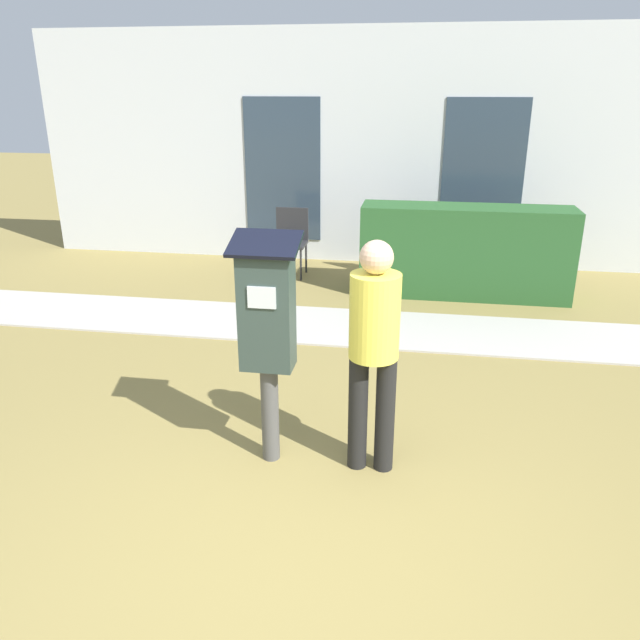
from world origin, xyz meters
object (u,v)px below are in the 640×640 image
object	(u,v)px
parking_meter	(267,322)
outdoor_chair_left	(291,236)
person_standing	(374,341)
outdoor_chair_right	(497,246)
outdoor_chair_middle	(391,239)

from	to	relation	value
parking_meter	outdoor_chair_left	distance (m)	4.57
person_standing	outdoor_chair_right	bearing A→B (deg)	55.97
outdoor_chair_right	parking_meter	bearing A→B (deg)	-90.36
outdoor_chair_right	outdoor_chair_left	bearing A→B (deg)	-159.23
parking_meter	outdoor_chair_middle	distance (m)	4.58
outdoor_chair_right	outdoor_chair_middle	bearing A→B (deg)	-163.79
parking_meter	outdoor_chair_middle	size ratio (longest dim) A/B	1.77
outdoor_chair_right	person_standing	bearing A→B (deg)	-82.33
parking_meter	outdoor_chair_middle	world-z (taller)	parking_meter
parking_meter	outdoor_chair_right	bearing A→B (deg)	66.28
parking_meter	outdoor_chair_right	world-z (taller)	parking_meter
outdoor_chair_left	outdoor_chair_right	world-z (taller)	same
outdoor_chair_middle	outdoor_chair_right	xyz separation A→B (m)	(1.35, -0.17, 0.00)
person_standing	outdoor_chair_right	size ratio (longest dim) A/B	1.76
person_standing	outdoor_chair_middle	size ratio (longest dim) A/B	1.76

